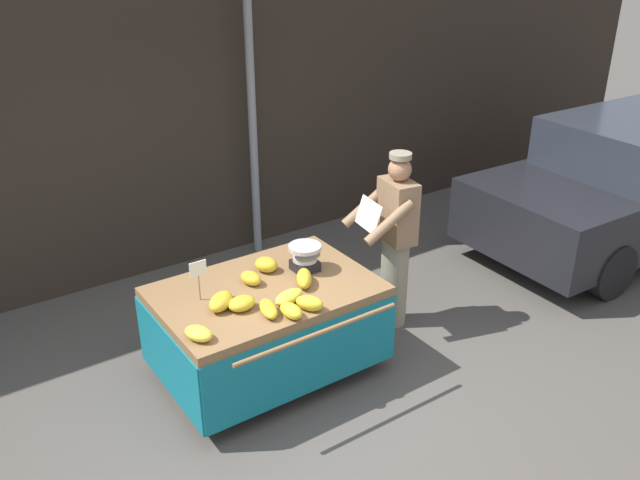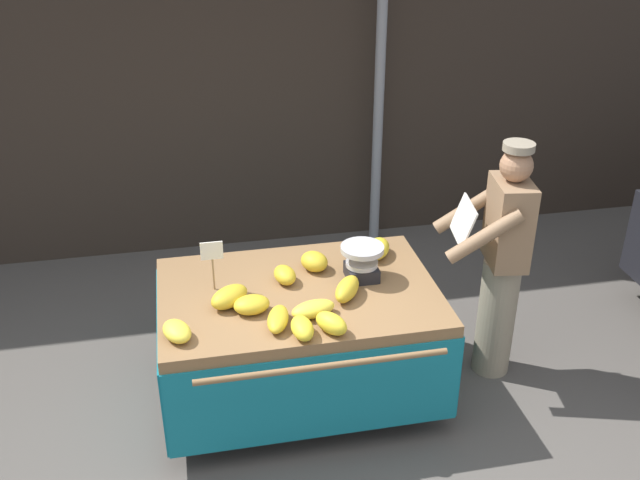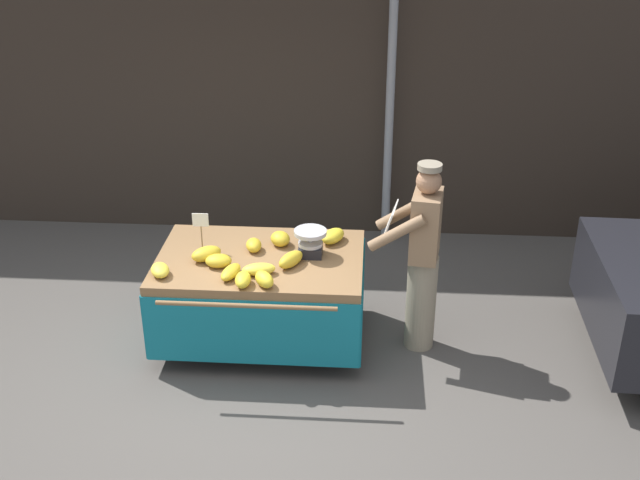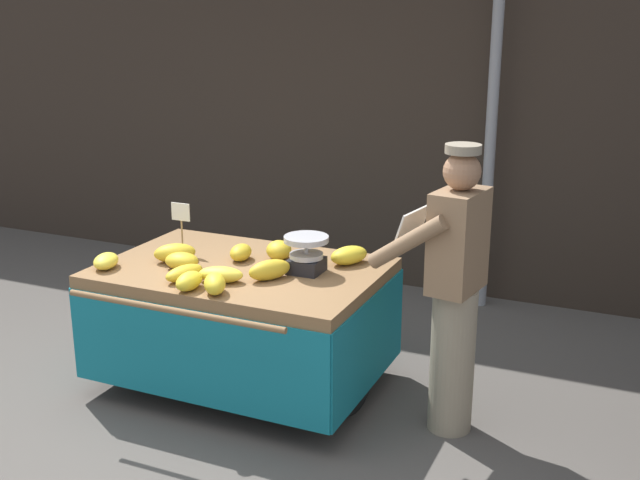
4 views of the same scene
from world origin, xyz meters
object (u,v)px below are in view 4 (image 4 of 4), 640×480
banana_cart (242,298)px  banana_bunch_0 (189,281)px  price_sign (181,217)px  banana_bunch_7 (175,253)px  street_pole (493,105)px  vendor_person (453,290)px  banana_bunch_3 (270,270)px  banana_bunch_8 (279,250)px  banana_bunch_2 (221,275)px  banana_bunch_1 (182,261)px  banana_bunch_10 (349,255)px  banana_bunch_4 (184,273)px  weighing_scale (306,254)px  banana_bunch_5 (241,252)px  banana_bunch_6 (106,261)px  banana_bunch_9 (215,284)px

banana_cart → banana_bunch_0: size_ratio=7.98×
price_sign → banana_bunch_7: (0.08, -0.20, -0.19)m
street_pole → vendor_person: 2.28m
banana_bunch_3 → banana_bunch_8: 0.41m
banana_bunch_2 → vendor_person: size_ratio=0.16×
price_sign → banana_bunch_8: size_ratio=1.67×
banana_bunch_1 → banana_bunch_10: bearing=29.6°
banana_bunch_1 → banana_bunch_4: 0.22m
weighing_scale → banana_bunch_8: (-0.28, 0.17, -0.06)m
banana_bunch_2 → banana_bunch_3: bearing=33.3°
banana_cart → weighing_scale: bearing=9.1°
banana_bunch_1 → banana_bunch_5: (0.25, 0.31, 0.00)m
banana_bunch_1 → banana_bunch_8: bearing=42.7°
street_pole → banana_bunch_10: (-0.50, -1.79, -0.80)m
price_sign → vendor_person: (1.90, -0.10, -0.21)m
price_sign → banana_bunch_2: size_ratio=1.24×
banana_bunch_5 → banana_bunch_3: bearing=-36.8°
banana_bunch_2 → banana_bunch_10: bearing=48.2°
street_pole → banana_bunch_3: bearing=-109.9°
banana_bunch_0 → banana_bunch_2: 0.21m
banana_cart → banana_bunch_2: banana_bunch_2 is taller
banana_bunch_0 → banana_bunch_10: 1.07m
banana_cart → banana_bunch_6: bearing=-153.9°
banana_bunch_4 → banana_bunch_10: 1.06m
banana_bunch_2 → banana_bunch_4: banana_bunch_2 is taller
street_pole → banana_bunch_4: (-1.29, -2.49, -0.81)m
weighing_scale → banana_cart: bearing=-170.9°
banana_bunch_2 → banana_bunch_10: banana_bunch_10 is taller
banana_bunch_6 → banana_bunch_8: bearing=33.9°
weighing_scale → banana_bunch_4: (-0.62, -0.43, -0.07)m
banana_bunch_0 → banana_bunch_6: banana_bunch_0 is taller
banana_bunch_1 → banana_bunch_5: 0.40m
banana_bunch_6 → weighing_scale: bearing=20.4°
banana_bunch_1 → banana_bunch_2: 0.37m
weighing_scale → banana_bunch_2: (-0.39, -0.37, -0.07)m
banana_bunch_2 → banana_bunch_7: bearing=155.3°
banana_bunch_4 → banana_bunch_10: size_ratio=1.01×
street_pole → banana_bunch_8: bearing=-116.8°
banana_cart → banana_bunch_1: size_ratio=8.14×
banana_bunch_0 → banana_bunch_8: size_ratio=1.10×
street_pole → price_sign: size_ratio=9.94×
banana_bunch_1 → banana_bunch_7: (-0.12, 0.10, 0.01)m
banana_bunch_6 → vendor_person: bearing=10.4°
banana_bunch_3 → banana_bunch_9: size_ratio=1.27×
price_sign → vendor_person: vendor_person is taller
banana_bunch_7 → banana_bunch_10: size_ratio=0.99×
banana_bunch_3 → banana_bunch_8: (-0.13, 0.38, 0.00)m
weighing_scale → banana_bunch_2: weighing_scale is taller
weighing_scale → banana_bunch_1: weighing_scale is taller
banana_bunch_0 → banana_bunch_9: (0.17, 0.01, 0.01)m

